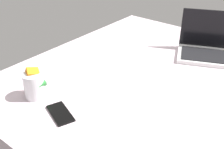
{
  "coord_description": "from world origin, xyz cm",
  "views": [
    {
      "loc": [
        27.85,
        -101.39,
        84.85
      ],
      "look_at": [
        -38.01,
        -19.26,
        24.0
      ],
      "focal_mm": 44.14,
      "sensor_mm": 36.0,
      "label": 1
    }
  ],
  "objects": [
    {
      "name": "bed_mattress",
      "position": [
        0.0,
        0.0,
        9.0
      ],
      "size": [
        180.0,
        140.0,
        18.0
      ],
      "primitive_type": "cube",
      "color": "silver",
      "rests_on": "ground"
    },
    {
      "name": "laptop",
      "position": [
        -16.22,
        38.63,
        22.41
      ],
      "size": [
        39.51,
        34.45,
        23.0
      ],
      "rotation": [
        0.0,
        0.0,
        0.42
      ],
      "color": "silver",
      "rests_on": "bed_mattress"
    },
    {
      "name": "snack_cup",
      "position": [
        -58.21,
        -45.67,
        23.76
      ],
      "size": [
        10.32,
        9.05,
        13.5
      ],
      "color": "silver",
      "rests_on": "bed_mattress"
    },
    {
      "name": "cell_phone",
      "position": [
        -40.91,
        -47.8,
        18.4
      ],
      "size": [
        15.5,
        11.33,
        0.8
      ],
      "primitive_type": "cube",
      "rotation": [
        0.0,
        0.0,
        1.21
      ],
      "color": "black",
      "rests_on": "bed_mattress"
    }
  ]
}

